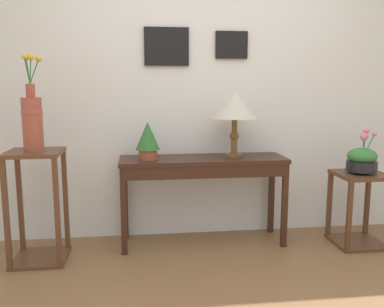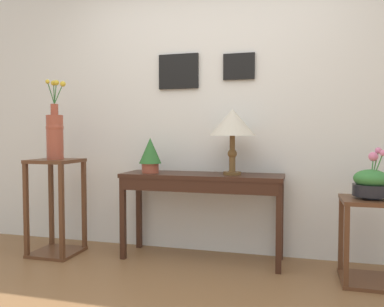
% 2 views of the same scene
% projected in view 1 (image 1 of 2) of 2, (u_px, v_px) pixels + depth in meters
% --- Properties ---
extents(back_wall_with_art, '(9.00, 0.13, 2.80)m').
position_uv_depth(back_wall_with_art, '(202.00, 78.00, 3.66)').
color(back_wall_with_art, silver).
rests_on(back_wall_with_art, ground).
extents(console_table, '(1.38, 0.42, 0.75)m').
position_uv_depth(console_table, '(203.00, 170.00, 3.46)').
color(console_table, '#381E14').
rests_on(console_table, ground).
extents(table_lamp, '(0.39, 0.39, 0.55)m').
position_uv_depth(table_lamp, '(235.00, 106.00, 3.43)').
color(table_lamp, brown).
rests_on(table_lamp, console_table).
extents(potted_plant_on_console, '(0.19, 0.19, 0.31)m').
position_uv_depth(potted_plant_on_console, '(148.00, 139.00, 3.35)').
color(potted_plant_on_console, '#9E4733').
rests_on(potted_plant_on_console, console_table).
extents(pedestal_stand_left, '(0.40, 0.40, 0.86)m').
position_uv_depth(pedestal_stand_left, '(38.00, 207.00, 3.17)').
color(pedestal_stand_left, '#56331E').
rests_on(pedestal_stand_left, ground).
extents(flower_vase_tall_left, '(0.17, 0.18, 0.71)m').
position_uv_depth(flower_vase_tall_left, '(32.00, 118.00, 3.06)').
color(flower_vase_tall_left, '#9E4733').
rests_on(flower_vase_tall_left, pedestal_stand_left).
extents(pedestal_stand_right, '(0.40, 0.40, 0.62)m').
position_uv_depth(pedestal_stand_right, '(359.00, 209.00, 3.51)').
color(pedestal_stand_right, '#56331E').
rests_on(pedestal_stand_right, ground).
extents(planter_bowl_wide_right, '(0.25, 0.25, 0.37)m').
position_uv_depth(planter_bowl_wide_right, '(362.00, 159.00, 3.44)').
color(planter_bowl_wide_right, black).
rests_on(planter_bowl_wide_right, pedestal_stand_right).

